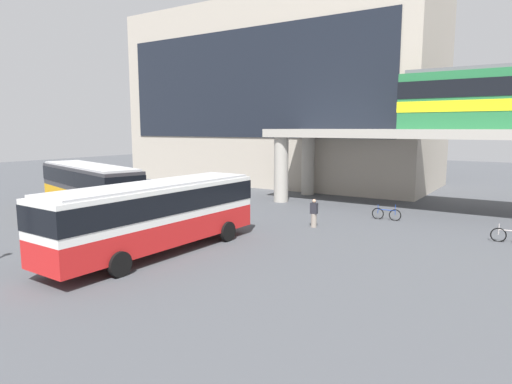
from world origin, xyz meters
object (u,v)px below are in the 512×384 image
(bus_secondary, at_px, (89,183))
(pedestrian_walking_across, at_px, (314,214))
(station_building, at_px, (279,97))
(bicycle_silver, at_px, (511,236))
(bus_main, at_px, (156,210))
(bicycle_blue, at_px, (386,214))

(bus_secondary, bearing_deg, pedestrian_walking_across, 16.10)
(station_building, relative_size, bicycle_silver, 17.58)
(bus_main, distance_m, bus_secondary, 11.79)
(bus_main, relative_size, bicycle_blue, 6.21)
(station_building, height_order, bus_secondary, station_building)
(station_building, bearing_deg, bicycle_blue, -41.53)
(station_building, height_order, pedestrian_walking_across, station_building)
(bus_main, bearing_deg, bus_secondary, 157.33)
(pedestrian_walking_across, bearing_deg, bicycle_blue, 56.62)
(bus_secondary, distance_m, bicycle_blue, 19.39)
(station_building, distance_m, pedestrian_walking_across, 24.03)
(station_building, distance_m, bicycle_silver, 29.30)
(bus_secondary, height_order, bicycle_silver, bus_secondary)
(bicycle_silver, xyz_separation_m, pedestrian_walking_across, (-9.70, -2.10, 0.40))
(station_building, distance_m, bus_secondary, 23.70)
(bus_main, bearing_deg, station_building, 109.22)
(bicycle_silver, bearing_deg, bus_main, -140.86)
(bus_secondary, bearing_deg, station_building, 86.46)
(station_building, height_order, bicycle_blue, station_building)
(bicycle_blue, height_order, pedestrian_walking_across, pedestrian_walking_across)
(station_building, bearing_deg, bus_secondary, -93.54)
(station_building, relative_size, bus_secondary, 2.78)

